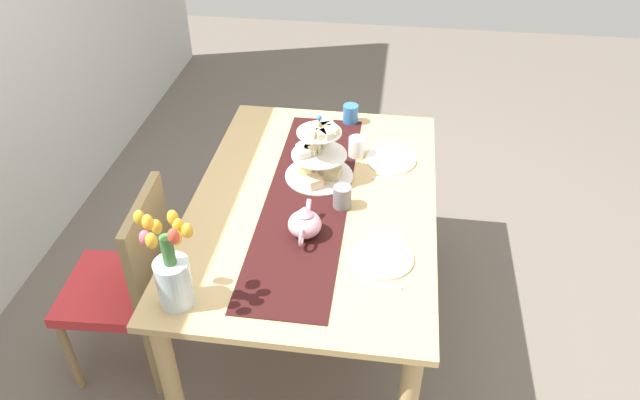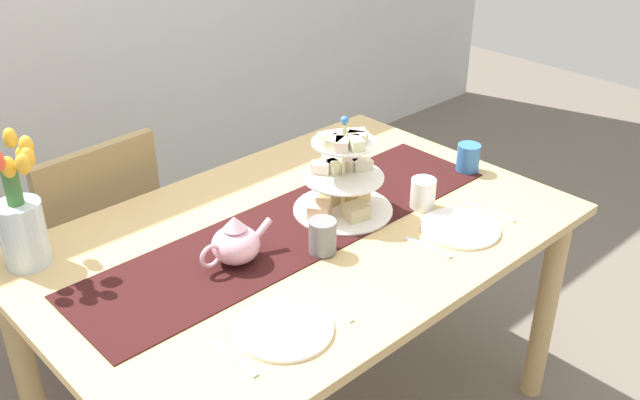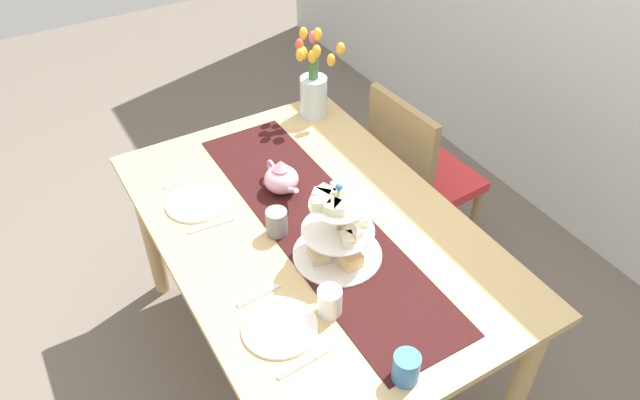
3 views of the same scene
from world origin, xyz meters
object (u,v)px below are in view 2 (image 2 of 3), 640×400
at_px(dinner_plate_right, 460,228).
at_px(dining_table, 301,262).
at_px(mug_white_text, 423,194).
at_px(teapot, 235,243).
at_px(knife_left, 330,304).
at_px(knife_right, 490,212).
at_px(tulip_vase, 19,215).
at_px(chair_left, 92,246).
at_px(mug_orange, 468,158).
at_px(tiered_cake_stand, 343,181).
at_px(fork_right, 428,247).
at_px(dinner_plate_left, 285,329).
at_px(fork_left, 235,359).
at_px(mug_grey, 323,236).

bearing_deg(dinner_plate_right, dining_table, 138.08).
bearing_deg(mug_white_text, teapot, 166.09).
distance_m(knife_left, knife_right, 0.67).
distance_m(tulip_vase, dinner_plate_right, 1.20).
distance_m(chair_left, mug_orange, 1.31).
height_order(tiered_cake_stand, fork_right, tiered_cake_stand).
bearing_deg(mug_white_text, knife_left, -163.57).
xyz_separation_m(dinner_plate_left, mug_orange, (0.99, 0.22, 0.04)).
height_order(knife_right, mug_white_text, mug_white_text).
distance_m(teapot, knife_right, 0.78).
bearing_deg(fork_right, mug_orange, 24.92).
bearing_deg(dinner_plate_left, tiered_cake_stand, 31.98).
xyz_separation_m(tiered_cake_stand, dinner_plate_left, (-0.49, -0.31, -0.10)).
height_order(chair_left, tulip_vase, tulip_vase).
distance_m(dinner_plate_right, knife_right, 0.15).
height_order(teapot, knife_left, teapot).
bearing_deg(mug_white_text, fork_left, -169.12).
relative_size(tulip_vase, dinner_plate_left, 1.71).
bearing_deg(fork_right, mug_grey, 140.78).
xyz_separation_m(tiered_cake_stand, teapot, (-0.40, -0.00, -0.04)).
bearing_deg(dinner_plate_right, chair_left, 122.10).
relative_size(teapot, tulip_vase, 0.61).
bearing_deg(dinner_plate_left, knife_right, 0.00).
distance_m(tiered_cake_stand, mug_orange, 0.51).
bearing_deg(dinner_plate_left, dining_table, 43.46).
bearing_deg(fork_right, dining_table, 122.68).
height_order(dining_table, fork_left, fork_left).
relative_size(dining_table, tiered_cake_stand, 5.06).
relative_size(knife_left, dinner_plate_right, 0.74).
xyz_separation_m(fork_left, knife_left, (0.29, 0.00, 0.00)).
relative_size(fork_left, knife_left, 0.88).
bearing_deg(fork_right, fork_left, 180.00).
relative_size(fork_right, knife_right, 0.88).
bearing_deg(dinner_plate_right, tiered_cake_stand, 119.31).
relative_size(dining_table, tulip_vase, 3.92).
distance_m(tulip_vase, knife_left, 0.83).
distance_m(dinner_plate_right, mug_white_text, 0.17).
bearing_deg(teapot, fork_left, -127.91).
bearing_deg(knife_right, dining_table, 147.77).
distance_m(teapot, dinner_plate_left, 0.33).
relative_size(tulip_vase, mug_grey, 4.13).
relative_size(knife_right, mug_grey, 1.79).
xyz_separation_m(teapot, knife_left, (0.05, -0.31, -0.06)).
distance_m(tiered_cake_stand, dinner_plate_right, 0.37).
height_order(knife_left, mug_white_text, mug_white_text).
bearing_deg(tiered_cake_stand, fork_left, -154.25).
relative_size(fork_left, fork_right, 1.00).
height_order(tulip_vase, fork_right, tulip_vase).
xyz_separation_m(fork_left, mug_grey, (0.44, 0.18, 0.05)).
height_order(mug_grey, mug_white_text, mug_grey).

